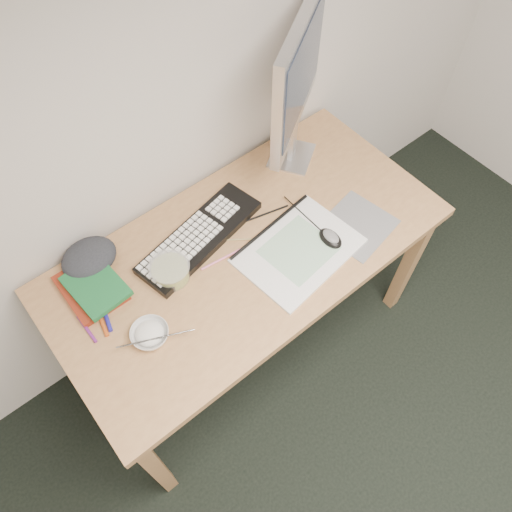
{
  "coord_description": "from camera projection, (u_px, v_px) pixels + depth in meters",
  "views": [
    {
      "loc": [
        -0.54,
        0.66,
        2.19
      ],
      "look_at": [
        0.01,
        1.34,
        0.83
      ],
      "focal_mm": 35.0,
      "sensor_mm": 36.0,
      "label": 1
    }
  ],
  "objects": [
    {
      "name": "desk",
      "position": [
        247.0,
        260.0,
        1.8
      ],
      "size": [
        1.4,
        0.7,
        0.75
      ],
      "color": "tan",
      "rests_on": "ground"
    },
    {
      "name": "mousepad",
      "position": [
        357.0,
        225.0,
        1.78
      ],
      "size": [
        0.28,
        0.26,
        0.0
      ],
      "primitive_type": "cube",
      "rotation": [
        0.0,
        0.0,
        0.17
      ],
      "color": "slate",
      "rests_on": "desk"
    },
    {
      "name": "sketchpad",
      "position": [
        299.0,
        251.0,
        1.72
      ],
      "size": [
        0.43,
        0.33,
        0.01
      ],
      "primitive_type": "cube",
      "rotation": [
        0.0,
        0.0,
        0.11
      ],
      "color": "white",
      "rests_on": "desk"
    },
    {
      "name": "keyboard",
      "position": [
        200.0,
        237.0,
        1.74
      ],
      "size": [
        0.51,
        0.25,
        0.03
      ],
      "primitive_type": "cube",
      "rotation": [
        0.0,
        0.0,
        0.2
      ],
      "color": "black",
      "rests_on": "desk"
    },
    {
      "name": "monitor",
      "position": [
        298.0,
        78.0,
        1.66
      ],
      "size": [
        0.44,
        0.31,
        0.59
      ],
      "rotation": [
        0.0,
        0.0,
        0.58
      ],
      "color": "silver",
      "rests_on": "desk"
    },
    {
      "name": "mouse",
      "position": [
        331.0,
        237.0,
        1.72
      ],
      "size": [
        0.06,
        0.1,
        0.03
      ],
      "primitive_type": "ellipsoid",
      "rotation": [
        0.0,
        0.0,
        -0.02
      ],
      "color": "black",
      "rests_on": "sketchpad"
    },
    {
      "name": "rice_bowl",
      "position": [
        150.0,
        334.0,
        1.54
      ],
      "size": [
        0.12,
        0.12,
        0.04
      ],
      "primitive_type": "imported",
      "rotation": [
        0.0,
        0.0,
        0.01
      ],
      "color": "white",
      "rests_on": "desk"
    },
    {
      "name": "chopsticks",
      "position": [
        156.0,
        338.0,
        1.5
      ],
      "size": [
        0.21,
        0.11,
        0.02
      ],
      "primitive_type": "cylinder",
      "rotation": [
        0.0,
        1.57,
        -0.43
      ],
      "color": "#B9B9BC",
      "rests_on": "rice_bowl"
    },
    {
      "name": "fruit_tub",
      "position": [
        170.0,
        271.0,
        1.64
      ],
      "size": [
        0.17,
        0.17,
        0.07
      ],
      "primitive_type": "cylinder",
      "rotation": [
        0.0,
        0.0,
        -0.28
      ],
      "color": "gold",
      "rests_on": "desk"
    },
    {
      "name": "book_red",
      "position": [
        91.0,
        288.0,
        1.63
      ],
      "size": [
        0.17,
        0.23,
        0.02
      ],
      "primitive_type": "cube",
      "rotation": [
        0.0,
        0.0,
        0.0
      ],
      "color": "maroon",
      "rests_on": "desk"
    },
    {
      "name": "book_green",
      "position": [
        96.0,
        286.0,
        1.61
      ],
      "size": [
        0.17,
        0.22,
        0.02
      ],
      "primitive_type": "cube",
      "rotation": [
        0.0,
        0.0,
        0.08
      ],
      "color": "#186230",
      "rests_on": "book_red"
    },
    {
      "name": "cloth_lump",
      "position": [
        89.0,
        258.0,
        1.67
      ],
      "size": [
        0.17,
        0.15,
        0.07
      ],
      "primitive_type": "ellipsoid",
      "rotation": [
        0.0,
        0.0,
        -0.12
      ],
      "color": "#292C32",
      "rests_on": "desk"
    },
    {
      "name": "pencil_pink",
      "position": [
        227.0,
        256.0,
        1.71
      ],
      "size": [
        0.2,
        0.03,
        0.01
      ],
      "primitive_type": "cylinder",
      "rotation": [
        0.0,
        1.57,
        -0.12
      ],
      "color": "pink",
      "rests_on": "desk"
    },
    {
      "name": "pencil_tan",
      "position": [
        245.0,
        239.0,
        1.75
      ],
      "size": [
        0.14,
        0.11,
        0.01
      ],
      "primitive_type": "cylinder",
      "rotation": [
        0.0,
        1.57,
        -0.63
      ],
      "color": "tan",
      "rests_on": "desk"
    },
    {
      "name": "pencil_black",
      "position": [
        266.0,
        214.0,
        1.81
      ],
      "size": [
        0.18,
        0.05,
        0.01
      ],
      "primitive_type": "cylinder",
      "rotation": [
        0.0,
        1.57,
        -0.25
      ],
      "color": "black",
      "rests_on": "desk"
    },
    {
      "name": "marker_blue",
      "position": [
        105.0,
        312.0,
        1.59
      ],
      "size": [
        0.05,
        0.14,
        0.01
      ],
      "primitive_type": "cylinder",
      "rotation": [
        0.0,
        1.57,
        1.32
      ],
      "color": "#201D9F",
      "rests_on": "desk"
    },
    {
      "name": "marker_orange",
      "position": [
        100.0,
        317.0,
        1.58
      ],
      "size": [
        0.04,
        0.14,
        0.01
      ],
      "primitive_type": "cylinder",
      "rotation": [
        0.0,
        1.57,
        1.36
      ],
      "color": "#CE5118",
      "rests_on": "desk"
    },
    {
      "name": "marker_purple",
      "position": [
        87.0,
        329.0,
        1.56
      ],
      "size": [
        0.01,
        0.11,
        0.01
      ],
      "primitive_type": "cylinder",
      "rotation": [
        0.0,
        1.57,
        1.58
      ],
      "color": "#732280",
      "rests_on": "desk"
    }
  ]
}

